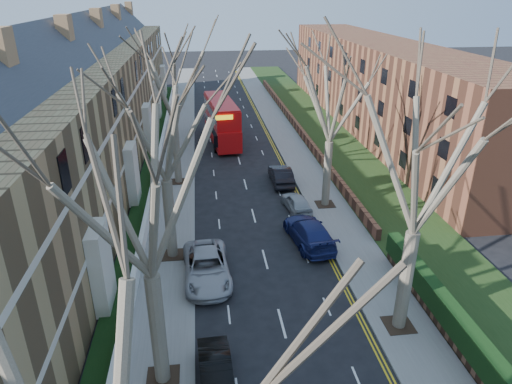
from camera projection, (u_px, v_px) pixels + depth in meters
name	position (u px, v px, depth m)	size (l,w,h in m)	color
pavement_left	(179.00, 143.00, 49.44)	(3.00, 102.00, 0.12)	slate
pavement_right	(288.00, 139.00, 50.79)	(3.00, 102.00, 0.12)	slate
terrace_left	(82.00, 115.00, 39.10)	(9.70, 78.00, 13.60)	#95744C
flats_right	(378.00, 86.00, 53.70)	(13.97, 54.00, 10.00)	brown
front_wall_left	(158.00, 165.00, 41.78)	(0.30, 78.00, 1.00)	white
grass_verge_right	(327.00, 137.00, 51.26)	(6.00, 102.00, 0.06)	#1B3212
tree_left_mid	(140.00, 174.00, 15.70)	(10.50, 10.50, 14.71)	brown
tree_left_far	(161.00, 112.00, 24.89)	(10.15, 10.15, 14.22)	brown
tree_left_dist	(170.00, 71.00, 35.64)	(10.50, 10.50, 14.71)	brown
tree_right_mid	(427.00, 144.00, 18.80)	(10.50, 10.50, 14.71)	brown
tree_right_far	(333.00, 86.00, 31.61)	(10.15, 10.15, 14.22)	brown
double_decker_bus	(222.00, 122.00, 49.35)	(3.51, 10.93, 4.50)	red
car_left_mid	(216.00, 373.00, 19.14)	(1.36, 3.91, 1.29)	black
car_left_far	(207.00, 267.00, 26.17)	(2.59, 5.61, 1.56)	#A8A8AE
car_right_near	(309.00, 232.00, 29.91)	(2.25, 5.54, 1.61)	navy
car_right_mid	(296.00, 202.00, 34.44)	(1.53, 3.79, 1.29)	#9EA2A7
car_right_far	(281.00, 175.00, 39.11)	(1.61, 4.63, 1.52)	black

